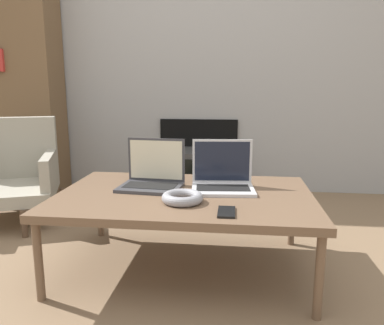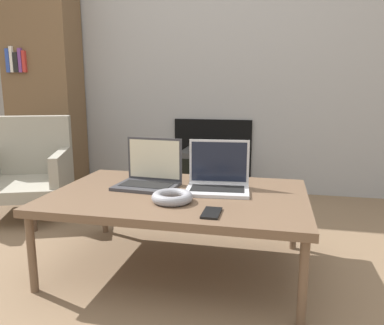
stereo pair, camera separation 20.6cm
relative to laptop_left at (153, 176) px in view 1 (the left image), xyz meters
The scene contains 10 objects.
ground_plane 0.69m from the laptop_left, 70.41° to the right, with size 14.00×14.00×0.00m, color #7A6047.
wall_back 1.67m from the laptop_left, 82.99° to the left, with size 7.00×0.08×2.60m.
table 0.22m from the laptop_left, 28.70° to the right, with size 1.21×0.79×0.39m.
laptop_left is the anchor object (origin of this frame).
laptop_right 0.35m from the laptop_left, ahead, with size 0.32×0.25×0.24m.
headphones 0.31m from the laptop_left, 52.52° to the right, with size 0.18×0.18×0.04m.
phone 0.53m from the laptop_left, 43.67° to the right, with size 0.07×0.14×0.01m.
tv 1.22m from the laptop_left, 85.38° to the left, with size 0.43×0.39×0.38m.
armchair 1.21m from the laptop_left, 154.69° to the left, with size 0.74×0.77×0.68m.
bookshelf 1.91m from the laptop_left, 138.46° to the left, with size 0.62×0.32×1.83m.
Camera 1 is at (0.24, -1.31, 0.88)m, focal length 35.00 mm.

